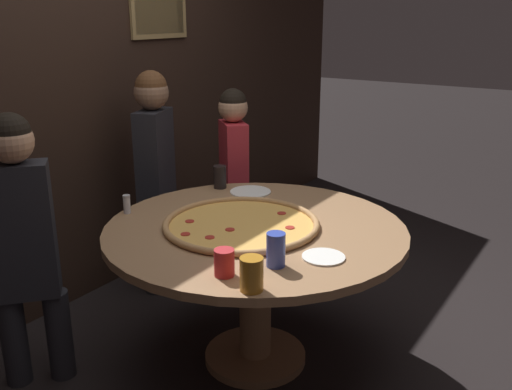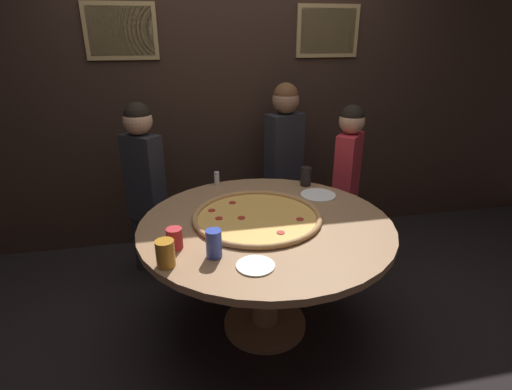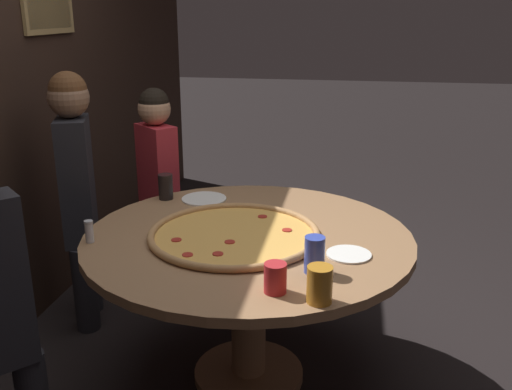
{
  "view_description": "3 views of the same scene",
  "coord_description": "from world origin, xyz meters",
  "px_view_note": "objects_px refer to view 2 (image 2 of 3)",
  "views": [
    {
      "loc": [
        -2.14,
        -1.41,
        1.73
      ],
      "look_at": [
        0.1,
        0.06,
        0.86
      ],
      "focal_mm": 40.0,
      "sensor_mm": 36.0,
      "label": 1
    },
    {
      "loc": [
        -0.47,
        -2.0,
        1.76
      ],
      "look_at": [
        -0.04,
        0.08,
        0.88
      ],
      "focal_mm": 28.0,
      "sensor_mm": 36.0,
      "label": 2
    },
    {
      "loc": [
        -2.3,
        -0.44,
        1.69
      ],
      "look_at": [
        0.09,
        -0.02,
        0.89
      ],
      "focal_mm": 40.0,
      "sensor_mm": 36.0,
      "label": 3
    }
  ],
  "objects_px": {
    "diner_centre_back": "(284,159)",
    "white_plate_left_side": "(318,195)",
    "drink_cup_by_shaker": "(165,253)",
    "drink_cup_centre_back": "(214,244)",
    "white_plate_far_back": "(255,266)",
    "giant_pizza": "(257,217)",
    "drink_cup_near_right": "(175,238)",
    "dining_table": "(266,244)",
    "diner_far_left": "(347,176)",
    "drink_cup_beside_pizza": "(306,176)",
    "diner_far_right": "(145,182)",
    "condiment_shaker": "(217,178)"
  },
  "relations": [
    {
      "from": "giant_pizza",
      "to": "drink_cup_near_right",
      "type": "height_order",
      "value": "drink_cup_near_right"
    },
    {
      "from": "drink_cup_by_shaker",
      "to": "diner_far_left",
      "type": "xyz_separation_m",
      "value": [
        1.36,
        1.05,
        -0.09
      ]
    },
    {
      "from": "white_plate_left_side",
      "to": "diner_centre_back",
      "type": "bearing_deg",
      "value": 94.12
    },
    {
      "from": "giant_pizza",
      "to": "drink_cup_centre_back",
      "type": "distance_m",
      "value": 0.47
    },
    {
      "from": "giant_pizza",
      "to": "white_plate_left_side",
      "type": "distance_m",
      "value": 0.54
    },
    {
      "from": "condiment_shaker",
      "to": "giant_pizza",
      "type": "bearing_deg",
      "value": -74.39
    },
    {
      "from": "drink_cup_near_right",
      "to": "drink_cup_centre_back",
      "type": "xyz_separation_m",
      "value": [
        0.18,
        -0.12,
        0.02
      ]
    },
    {
      "from": "drink_cup_near_right",
      "to": "white_plate_far_back",
      "type": "distance_m",
      "value": 0.44
    },
    {
      "from": "diner_centre_back",
      "to": "diner_far_right",
      "type": "bearing_deg",
      "value": -10.48
    },
    {
      "from": "giant_pizza",
      "to": "drink_cup_near_right",
      "type": "xyz_separation_m",
      "value": [
        -0.47,
        -0.25,
        0.04
      ]
    },
    {
      "from": "giant_pizza",
      "to": "drink_cup_beside_pizza",
      "type": "xyz_separation_m",
      "value": [
        0.45,
        0.46,
        0.05
      ]
    },
    {
      "from": "diner_centre_back",
      "to": "diner_far_left",
      "type": "height_order",
      "value": "diner_centre_back"
    },
    {
      "from": "diner_centre_back",
      "to": "diner_far_right",
      "type": "height_order",
      "value": "diner_centre_back"
    },
    {
      "from": "drink_cup_centre_back",
      "to": "drink_cup_beside_pizza",
      "type": "height_order",
      "value": "drink_cup_centre_back"
    },
    {
      "from": "drink_cup_by_shaker",
      "to": "diner_far_right",
      "type": "distance_m",
      "value": 1.15
    },
    {
      "from": "condiment_shaker",
      "to": "diner_far_left",
      "type": "distance_m",
      "value": 1.01
    },
    {
      "from": "drink_cup_by_shaker",
      "to": "diner_far_right",
      "type": "relative_size",
      "value": 0.1
    },
    {
      "from": "dining_table",
      "to": "diner_centre_back",
      "type": "distance_m",
      "value": 1.08
    },
    {
      "from": "dining_table",
      "to": "diner_centre_back",
      "type": "bearing_deg",
      "value": 69.04
    },
    {
      "from": "drink_cup_by_shaker",
      "to": "diner_far_left",
      "type": "relative_size",
      "value": 0.1
    },
    {
      "from": "drink_cup_by_shaker",
      "to": "giant_pizza",
      "type": "bearing_deg",
      "value": 38.01
    },
    {
      "from": "drink_cup_by_shaker",
      "to": "drink_cup_centre_back",
      "type": "height_order",
      "value": "drink_cup_centre_back"
    },
    {
      "from": "white_plate_left_side",
      "to": "white_plate_far_back",
      "type": "distance_m",
      "value": 0.96
    },
    {
      "from": "drink_cup_beside_pizza",
      "to": "condiment_shaker",
      "type": "relative_size",
      "value": 1.37
    },
    {
      "from": "dining_table",
      "to": "diner_centre_back",
      "type": "relative_size",
      "value": 1.04
    },
    {
      "from": "drink_cup_beside_pizza",
      "to": "diner_far_right",
      "type": "distance_m",
      "value": 1.15
    },
    {
      "from": "giant_pizza",
      "to": "diner_far_right",
      "type": "bearing_deg",
      "value": 132.23
    },
    {
      "from": "diner_centre_back",
      "to": "white_plate_left_side",
      "type": "bearing_deg",
      "value": 73.16
    },
    {
      "from": "diner_far_left",
      "to": "drink_cup_centre_back",
      "type": "bearing_deg",
      "value": -7.2
    },
    {
      "from": "drink_cup_by_shaker",
      "to": "drink_cup_centre_back",
      "type": "xyz_separation_m",
      "value": [
        0.23,
        0.03,
        0.01
      ]
    },
    {
      "from": "white_plate_far_back",
      "to": "condiment_shaker",
      "type": "height_order",
      "value": "condiment_shaker"
    },
    {
      "from": "drink_cup_centre_back",
      "to": "condiment_shaker",
      "type": "xyz_separation_m",
      "value": [
        0.12,
        0.96,
        -0.02
      ]
    },
    {
      "from": "diner_far_right",
      "to": "diner_far_left",
      "type": "distance_m",
      "value": 1.52
    },
    {
      "from": "drink_cup_near_right",
      "to": "diner_centre_back",
      "type": "distance_m",
      "value": 1.49
    },
    {
      "from": "dining_table",
      "to": "condiment_shaker",
      "type": "xyz_separation_m",
      "value": [
        -0.21,
        0.65,
        0.19
      ]
    },
    {
      "from": "diner_centre_back",
      "to": "drink_cup_by_shaker",
      "type": "bearing_deg",
      "value": 34.12
    },
    {
      "from": "dining_table",
      "to": "diner_centre_back",
      "type": "height_order",
      "value": "diner_centre_back"
    },
    {
      "from": "white_plate_far_back",
      "to": "diner_centre_back",
      "type": "relative_size",
      "value": 0.13
    },
    {
      "from": "drink_cup_beside_pizza",
      "to": "diner_far_right",
      "type": "height_order",
      "value": "diner_far_right"
    },
    {
      "from": "dining_table",
      "to": "drink_cup_centre_back",
      "type": "bearing_deg",
      "value": -136.19
    },
    {
      "from": "drink_cup_by_shaker",
      "to": "diner_far_left",
      "type": "distance_m",
      "value": 1.72
    },
    {
      "from": "dining_table",
      "to": "white_plate_left_side",
      "type": "distance_m",
      "value": 0.55
    },
    {
      "from": "drink_cup_by_shaker",
      "to": "diner_far_right",
      "type": "height_order",
      "value": "diner_far_right"
    },
    {
      "from": "giant_pizza",
      "to": "diner_far_left",
      "type": "height_order",
      "value": "diner_far_left"
    },
    {
      "from": "drink_cup_centre_back",
      "to": "diner_far_right",
      "type": "bearing_deg",
      "value": 108.97
    },
    {
      "from": "giant_pizza",
      "to": "drink_cup_near_right",
      "type": "relative_size",
      "value": 6.95
    },
    {
      "from": "giant_pizza",
      "to": "drink_cup_centre_back",
      "type": "height_order",
      "value": "drink_cup_centre_back"
    },
    {
      "from": "dining_table",
      "to": "drink_cup_near_right",
      "type": "distance_m",
      "value": 0.59
    },
    {
      "from": "diner_centre_back",
      "to": "drink_cup_centre_back",
      "type": "bearing_deg",
      "value": 40.57
    },
    {
      "from": "condiment_shaker",
      "to": "drink_cup_beside_pizza",
      "type": "bearing_deg",
      "value": -12.29
    }
  ]
}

